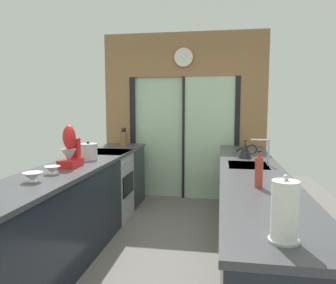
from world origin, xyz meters
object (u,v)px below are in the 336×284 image
Objects in this scene: mixing_bowl_far at (52,170)px; stock_pot at (88,152)px; stand_mixer at (70,151)px; oven_range at (108,185)px; soap_bottle at (259,171)px; paper_towel_roll at (285,212)px; mixing_bowl_mid at (33,177)px; kettle at (245,150)px; knife_block at (124,138)px.

stock_pot reaches higher than mixing_bowl_far.
stock_pot is (-0.00, 0.44, -0.07)m from stand_mixer.
stock_pot reaches higher than oven_range.
paper_towel_roll is at bearing -90.00° from soap_bottle.
mixing_bowl_mid is 0.66× the size of kettle.
knife_block is at bearing 127.19° from soap_bottle.
soap_bottle is (1.78, -0.18, 0.08)m from mixing_bowl_far.
knife_block is at bearing 90.00° from mixing_bowl_mid.
mixing_bowl_far is 1.79m from soap_bottle.
paper_towel_roll is (1.78, -3.33, 0.03)m from knife_block.
stock_pot is 2.03m from soap_bottle.
knife_block reaches higher than mixing_bowl_far.
paper_towel_roll is (-0.00, -0.99, 0.02)m from soap_bottle.
stand_mixer is (0.02, -1.10, 0.63)m from oven_range.
soap_bottle is (1.78, 0.12, 0.08)m from mixing_bowl_mid.
oven_range is 3.27× the size of soap_bottle.
oven_range is at bearing 137.75° from soap_bottle.
soap_bottle reaches higher than kettle.
stand_mixer is at bearing 163.19° from soap_bottle.
stand_mixer is at bearing -90.00° from knife_block.
mixing_bowl_mid is 0.57× the size of soap_bottle.
paper_towel_roll reaches higher than mixing_bowl_far.
oven_range is 3.75× the size of kettle.
mixing_bowl_far is at bearing -90.00° from stock_pot.
stock_pot is at bearing 90.00° from mixing_bowl_far.
stock_pot is (0.02, -0.66, 0.56)m from oven_range.
knife_block is 1.37m from stock_pot.
knife_block is at bearing 151.44° from kettle.
knife_block reaches higher than kettle.
soap_bottle is at bearing -90.10° from kettle.
paper_towel_roll is at bearing -90.06° from kettle.
mixing_bowl_mid is (0.02, -1.76, 0.51)m from oven_range.
kettle reaches higher than mixing_bowl_far.
mixing_bowl_mid is 1.13× the size of mixing_bowl_far.
soap_bottle reaches higher than knife_block.
mixing_bowl_far is 0.67× the size of stock_pot.
stock_pot is 0.75× the size of soap_bottle.
stock_pot is (-0.00, 1.10, 0.05)m from mixing_bowl_mid.
stock_pot is at bearing 90.00° from stand_mixer.
knife_block is 0.66× the size of stand_mixer.
paper_towel_roll reaches higher than kettle.
oven_range is at bearing 91.61° from stock_pot.
kettle is (1.78, 0.84, -0.06)m from stand_mixer.
stand_mixer is at bearing -90.00° from stock_pot.
mixing_bowl_mid is 0.59× the size of knife_block.
stock_pot is at bearing 151.23° from soap_bottle.
mixing_bowl_far is at bearing 146.76° from paper_towel_roll.
mixing_bowl_mid is 0.30m from mixing_bowl_far.
mixing_bowl_far is 0.52× the size of knife_block.
knife_block reaches higher than stock_pot.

